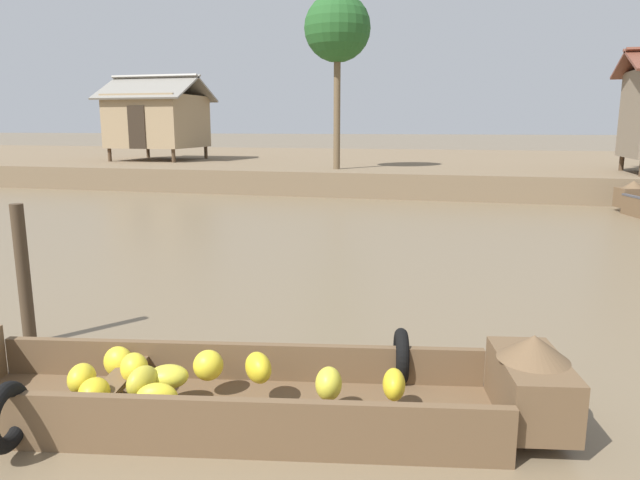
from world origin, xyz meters
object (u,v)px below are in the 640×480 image
object	(u,v)px
mooring_post	(24,276)
palm_tree_near	(337,29)
stilt_house_left	(158,120)
banana_boat	(222,389)

from	to	relation	value
mooring_post	palm_tree_near	bearing A→B (deg)	89.68
stilt_house_left	palm_tree_near	size ratio (longest dim) A/B	0.69
palm_tree_near	mooring_post	distance (m)	16.14
banana_boat	mooring_post	xyz separation A→B (m)	(-2.78, 1.03, 0.52)
banana_boat	stilt_house_left	size ratio (longest dim) A/B	1.31
mooring_post	banana_boat	bearing A→B (deg)	-20.34
banana_boat	palm_tree_near	world-z (taller)	palm_tree_near
stilt_house_left	palm_tree_near	bearing A→B (deg)	-21.06
banana_boat	mooring_post	bearing A→B (deg)	159.66
banana_boat	palm_tree_near	distance (m)	17.50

